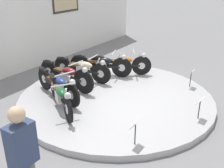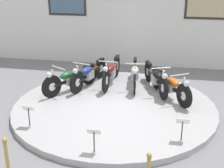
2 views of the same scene
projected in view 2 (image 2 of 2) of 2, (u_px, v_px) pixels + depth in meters
ground_plane at (114, 109)px, 7.94m from camera, size 60.00×60.00×0.00m
display_platform at (114, 107)px, 7.91m from camera, size 5.07×5.07×0.14m
back_wall at (134, 8)px, 10.81m from camera, size 14.00×0.22×4.05m
motorcycle_green at (70, 78)px, 8.59m from camera, size 1.09×1.69×0.78m
motorcycle_blue at (89, 73)px, 8.96m from camera, size 0.67×1.92×0.79m
motorcycle_maroon at (111, 71)px, 9.09m from camera, size 0.54×2.02×0.81m
motorcycle_cream at (135, 73)px, 8.98m from camera, size 0.54×1.97×0.79m
motorcycle_black at (156, 77)px, 8.63m from camera, size 0.78×1.87×0.79m
motorcycle_orange at (170, 85)px, 8.13m from camera, size 1.10×1.69×0.78m
info_placard_front_left at (28, 111)px, 6.68m from camera, size 0.26×0.11×0.51m
info_placard_front_centre at (94, 135)px, 5.75m from camera, size 0.26×0.11×0.51m
info_placard_front_right at (183, 124)px, 6.13m from camera, size 0.26×0.11×0.51m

